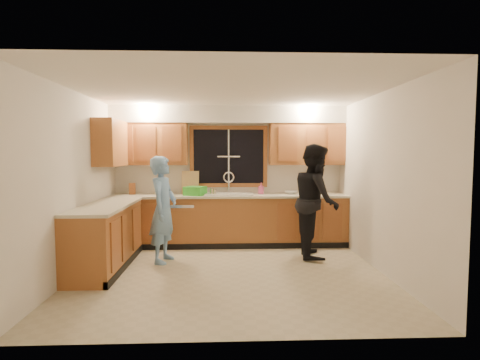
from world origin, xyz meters
The scene contains 26 objects.
floor centered at (0.00, 0.00, 0.00)m, with size 4.20×4.20×0.00m, color #B6AA8C.
ceiling centered at (0.00, 0.00, 2.50)m, with size 4.20×4.20×0.00m, color white.
wall_back centered at (0.00, 1.90, 1.25)m, with size 4.20×4.20×0.00m, color silver.
wall_left centered at (-2.10, 0.00, 1.25)m, with size 3.80×3.80×0.00m, color silver.
wall_right centered at (2.10, 0.00, 1.25)m, with size 3.80×3.80×0.00m, color silver.
base_cabinets_back centered at (0.00, 1.60, 0.44)m, with size 4.20×0.60×0.88m, color #A56130.
base_cabinets_left centered at (-1.80, 0.35, 0.44)m, with size 0.60×1.90×0.88m, color #A56130.
countertop_back centered at (0.00, 1.58, 0.90)m, with size 4.20×0.63×0.04m, color beige.
countertop_left centered at (-1.79, 0.35, 0.90)m, with size 0.63×1.90×0.04m, color beige.
upper_cabinets_left centered at (-1.43, 1.73, 1.83)m, with size 1.35×0.33×0.75m, color #A56130.
upper_cabinets_right centered at (1.43, 1.73, 1.83)m, with size 1.35×0.33×0.75m, color #A56130.
upper_cabinets_return centered at (-1.94, 1.12, 1.83)m, with size 0.33×0.90×0.75m, color #A56130.
soffit centered at (0.00, 1.72, 2.35)m, with size 4.20×0.35×0.30m, color silver.
window_frame centered at (0.00, 1.89, 1.60)m, with size 1.44×0.03×1.14m.
sink centered at (0.00, 1.60, 0.86)m, with size 0.86×0.52×0.57m.
dishwasher centered at (-0.85, 1.59, 0.41)m, with size 0.60×0.56×0.82m, color white.
stove centered at (-1.80, -0.22, 0.45)m, with size 0.58×0.75×0.90m, color white.
man centered at (-1.01, 0.60, 0.81)m, with size 0.59×0.39×1.62m, color #70A0D4.
woman centered at (1.38, 0.81, 0.90)m, with size 0.88×0.69×1.81m, color black.
knife_block centered at (-1.75, 1.72, 1.02)m, with size 0.11×0.09×0.20m, color #9E582B.
cutting_board centered at (-0.71, 1.79, 1.13)m, with size 0.31×0.02×0.42m, color tan.
dish_crate centered at (-0.60, 1.52, 1.00)m, with size 0.33×0.31×0.15m, color green.
soap_bottle centered at (0.59, 1.69, 1.02)m, with size 0.09×0.09×0.21m, color #E25697.
bowl centered at (1.13, 1.65, 0.95)m, with size 0.23×0.23×0.06m, color silver.
can_left centered at (-0.30, 1.47, 0.98)m, with size 0.07×0.07×0.13m, color beige.
can_right centered at (-0.25, 1.45, 0.97)m, with size 0.06×0.06×0.11m, color beige.
Camera 1 is at (-0.07, -5.08, 1.65)m, focal length 28.00 mm.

